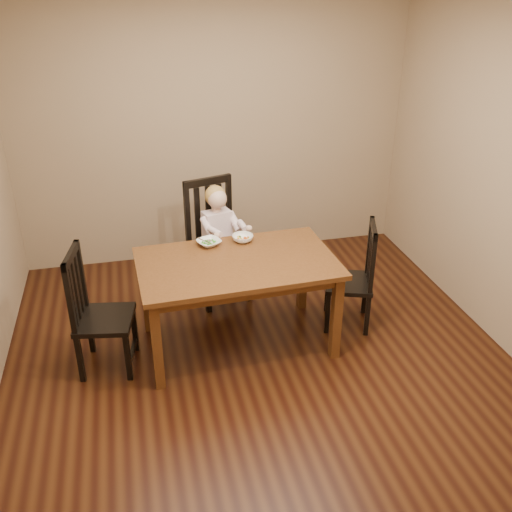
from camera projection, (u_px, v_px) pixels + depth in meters
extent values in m
cube|color=#3B1D0C|center=(259.00, 358.00, 4.63)|extent=(4.00, 4.00, 0.01)
cube|color=#9C8263|center=(214.00, 131.00, 5.75)|extent=(4.00, 0.01, 2.70)
cube|color=#9C8263|center=(377.00, 383.00, 2.28)|extent=(4.00, 0.01, 2.70)
cube|color=#9C8263|center=(510.00, 181.00, 4.42)|extent=(0.01, 4.00, 2.70)
cube|color=#482910|center=(237.00, 263.00, 4.47)|extent=(1.59, 0.99, 0.04)
cube|color=#482910|center=(237.00, 270.00, 4.50)|extent=(1.46, 0.86, 0.08)
cube|color=#482910|center=(157.00, 347.00, 4.15)|extent=(0.08, 0.08, 0.73)
cube|color=#482910|center=(336.00, 318.00, 4.48)|extent=(0.08, 0.08, 0.73)
cube|color=#482910|center=(146.00, 293.00, 4.82)|extent=(0.08, 0.08, 0.73)
cube|color=#482910|center=(303.00, 272.00, 5.15)|extent=(0.08, 0.08, 0.73)
cube|color=black|center=(219.00, 251.00, 5.28)|extent=(0.60, 0.58, 0.04)
cube|color=black|center=(230.00, 261.00, 5.64)|extent=(0.05, 0.05, 0.46)
cube|color=black|center=(191.00, 271.00, 5.46)|extent=(0.05, 0.05, 0.46)
cube|color=black|center=(249.00, 279.00, 5.32)|extent=(0.05, 0.05, 0.46)
cube|color=black|center=(208.00, 290.00, 5.14)|extent=(0.05, 0.05, 0.46)
cube|color=black|center=(229.00, 206.00, 5.37)|extent=(0.05, 0.05, 0.63)
cube|color=black|center=(187.00, 215.00, 5.19)|extent=(0.05, 0.05, 0.63)
cube|color=black|center=(207.00, 181.00, 5.15)|extent=(0.46, 0.16, 0.07)
cube|color=black|center=(219.00, 211.00, 5.34)|extent=(0.05, 0.03, 0.54)
cube|color=black|center=(209.00, 214.00, 5.29)|extent=(0.05, 0.03, 0.54)
cube|color=black|center=(198.00, 216.00, 5.25)|extent=(0.05, 0.03, 0.54)
cube|color=black|center=(105.00, 320.00, 4.35)|extent=(0.49, 0.50, 0.04)
cube|color=black|center=(90.00, 330.00, 4.61)|extent=(0.05, 0.05, 0.41)
cube|color=black|center=(80.00, 359.00, 4.28)|extent=(0.05, 0.05, 0.41)
cube|color=black|center=(135.00, 329.00, 4.63)|extent=(0.05, 0.05, 0.41)
cube|color=black|center=(128.00, 357.00, 4.30)|extent=(0.05, 0.05, 0.41)
cube|color=black|center=(81.00, 274.00, 4.38)|extent=(0.05, 0.05, 0.56)
cube|color=black|center=(70.00, 299.00, 4.04)|extent=(0.05, 0.05, 0.56)
cube|color=black|center=(71.00, 256.00, 4.09)|extent=(0.11, 0.42, 0.06)
cube|color=black|center=(79.00, 283.00, 4.31)|extent=(0.03, 0.05, 0.49)
cube|color=black|center=(76.00, 289.00, 4.22)|extent=(0.03, 0.05, 0.49)
cube|color=black|center=(73.00, 296.00, 4.13)|extent=(0.03, 0.05, 0.49)
cube|color=black|center=(348.00, 283.00, 4.91)|extent=(0.51, 0.52, 0.04)
cube|color=black|center=(367.00, 316.00, 4.83)|extent=(0.05, 0.05, 0.38)
cube|color=black|center=(365.00, 294.00, 5.15)|extent=(0.05, 0.05, 0.38)
cube|color=black|center=(327.00, 313.00, 4.86)|extent=(0.05, 0.05, 0.38)
cube|color=black|center=(327.00, 292.00, 5.18)|extent=(0.05, 0.05, 0.38)
cube|color=black|center=(373.00, 264.00, 4.61)|extent=(0.05, 0.05, 0.53)
cube|color=black|center=(370.00, 245.00, 4.92)|extent=(0.05, 0.05, 0.53)
cube|color=black|center=(374.00, 228.00, 4.66)|extent=(0.16, 0.38, 0.06)
cube|color=black|center=(372.00, 262.00, 4.69)|extent=(0.03, 0.05, 0.46)
cube|color=black|center=(371.00, 257.00, 4.78)|extent=(0.03, 0.05, 0.46)
cube|color=black|center=(370.00, 252.00, 4.86)|extent=(0.03, 0.05, 0.46)
imported|color=white|center=(209.00, 243.00, 4.71)|extent=(0.25, 0.25, 0.05)
imported|color=white|center=(243.00, 238.00, 4.77)|extent=(0.21, 0.21, 0.06)
cube|color=silver|center=(205.00, 241.00, 4.67)|extent=(0.10, 0.07, 0.05)
cube|color=silver|center=(205.00, 243.00, 4.67)|extent=(0.04, 0.04, 0.01)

